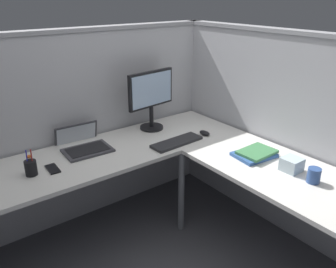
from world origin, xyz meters
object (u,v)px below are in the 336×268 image
(computer_mouse, at_px, (205,133))
(book_stack, at_px, (255,154))
(pen_cup, at_px, (31,168))
(coffee_mug, at_px, (314,175))
(keyboard, at_px, (177,142))
(laptop, at_px, (83,144))
(cell_phone, at_px, (53,169))
(monitor, at_px, (151,96))
(tissue_box, at_px, (292,164))

(computer_mouse, relative_size, book_stack, 0.34)
(pen_cup, distance_m, coffee_mug, 1.78)
(pen_cup, xyz_separation_m, book_stack, (1.37, -0.69, -0.03))
(keyboard, relative_size, computer_mouse, 4.13)
(laptop, relative_size, computer_mouse, 3.81)
(keyboard, height_order, cell_phone, keyboard)
(monitor, distance_m, book_stack, 0.98)
(monitor, xyz_separation_m, book_stack, (0.28, -0.90, -0.27))
(computer_mouse, bearing_deg, pen_cup, 172.46)
(computer_mouse, distance_m, pen_cup, 1.36)
(computer_mouse, relative_size, coffee_mug, 1.08)
(keyboard, height_order, computer_mouse, computer_mouse)
(coffee_mug, relative_size, tissue_box, 0.80)
(keyboard, distance_m, computer_mouse, 0.29)
(cell_phone, height_order, tissue_box, tissue_box)
(monitor, distance_m, pen_cup, 1.13)
(monitor, distance_m, cell_phone, 1.01)
(monitor, bearing_deg, coffee_mug, -78.20)
(pen_cup, relative_size, cell_phone, 1.25)
(cell_phone, bearing_deg, keyboard, -7.63)
(monitor, distance_m, coffee_mug, 1.40)
(keyboard, bearing_deg, monitor, 83.92)
(keyboard, height_order, coffee_mug, coffee_mug)
(computer_mouse, distance_m, cell_phone, 1.23)
(monitor, height_order, cell_phone, monitor)
(monitor, relative_size, computer_mouse, 4.81)
(computer_mouse, bearing_deg, coffee_mug, -89.07)
(keyboard, height_order, book_stack, book_stack)
(keyboard, relative_size, coffee_mug, 4.48)
(pen_cup, height_order, tissue_box, pen_cup)
(book_stack, bearing_deg, computer_mouse, 91.98)
(laptop, relative_size, book_stack, 1.31)
(pen_cup, bearing_deg, tissue_box, -35.12)
(laptop, relative_size, pen_cup, 2.20)
(laptop, xyz_separation_m, cell_phone, (-0.31, -0.22, -0.02))
(pen_cup, distance_m, cell_phone, 0.14)
(pen_cup, relative_size, book_stack, 0.60)
(book_stack, relative_size, tissue_box, 2.52)
(computer_mouse, xyz_separation_m, coffee_mug, (0.02, -0.97, 0.03))
(monitor, xyz_separation_m, cell_phone, (-0.95, -0.21, -0.29))
(keyboard, bearing_deg, laptop, 145.70)
(pen_cup, bearing_deg, coffee_mug, -40.09)
(monitor, distance_m, tissue_box, 1.24)
(pen_cup, bearing_deg, computer_mouse, -7.54)
(pen_cup, xyz_separation_m, tissue_box, (1.39, -0.97, -0.01))
(keyboard, bearing_deg, computer_mouse, -3.32)
(keyboard, distance_m, cell_phone, 0.94)
(monitor, height_order, tissue_box, monitor)
(laptop, relative_size, coffee_mug, 4.13)
(monitor, bearing_deg, cell_phone, -167.29)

